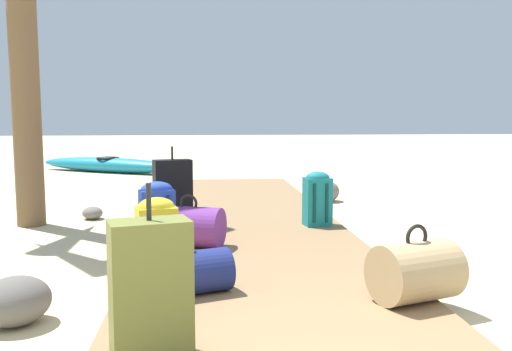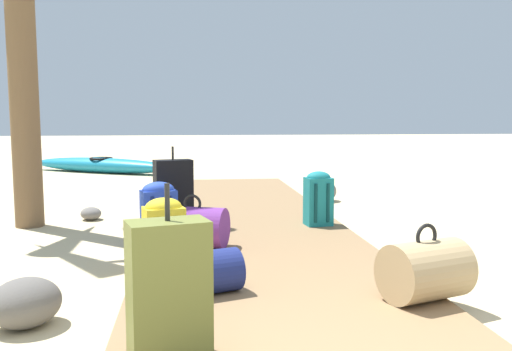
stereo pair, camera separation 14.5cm
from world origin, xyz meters
name	(u,v)px [view 2 (the right image)]	position (x,y,z in m)	size (l,w,h in m)	color
ground_plane	(255,249)	(0.00, 3.39, 0.00)	(60.00, 60.00, 0.00)	#D1BA8C
boardwalk	(246,227)	(0.00, 4.24, 0.04)	(2.03, 8.47, 0.08)	olive
backpack_yellow	(164,236)	(-0.78, 2.31, 0.38)	(0.32, 0.28, 0.57)	gold
duffel_bag_tan	(425,270)	(0.86, 1.60, 0.27)	(0.61, 0.53, 0.49)	tan
backpack_blue	(159,206)	(-0.90, 3.85, 0.35)	(0.38, 0.31, 0.51)	#2847B7
duffel_bag_purple	(193,227)	(-0.57, 3.22, 0.26)	(0.67, 0.53, 0.47)	#6B2D84
backpack_teal	(318,197)	(0.75, 4.06, 0.38)	(0.29, 0.26, 0.57)	#197A7F
suitcase_olive	(169,292)	(-0.70, 0.89, 0.42)	(0.41, 0.31, 0.84)	olive
duffel_bag_navy	(192,274)	(-0.58, 1.86, 0.22)	(0.69, 0.48, 0.40)	navy
suitcase_black	(173,192)	(-0.77, 4.35, 0.42)	(0.44, 0.30, 0.82)	black
kayak	(101,165)	(-2.48, 10.74, 0.16)	(3.39, 2.30, 0.33)	teal
rock_left_near	(91,213)	(-1.76, 5.09, 0.08)	(0.24, 0.28, 0.15)	slate
rock_right_near	(326,191)	(1.34, 6.18, 0.14)	(0.40, 0.29, 0.29)	slate
rock_left_mid	(25,303)	(-1.55, 1.64, 0.15)	(0.43, 0.38, 0.29)	#5B5651
rock_right_far	(442,258)	(1.37, 2.46, 0.11)	(0.31, 0.23, 0.23)	slate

